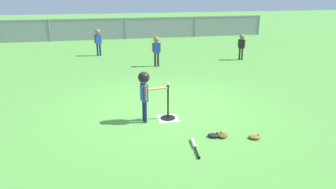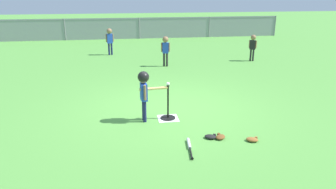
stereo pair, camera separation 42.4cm
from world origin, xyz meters
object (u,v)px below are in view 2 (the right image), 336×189
object	(u,v)px
spare_bat_silver	(189,145)
glove_tossed_aside	(252,139)
fielder_deep_center	(165,47)
batter_child	(144,86)
glove_by_plate	(220,137)
batting_tee	(168,113)
fielder_deep_left	(110,38)
glove_near_bats	(211,137)
baseball_on_tee	(168,84)
fielder_deep_right	(253,44)

from	to	relation	value
spare_bat_silver	glove_tossed_aside	size ratio (longest dim) A/B	2.71
fielder_deep_center	batter_child	bearing A→B (deg)	-103.15
spare_bat_silver	glove_by_plate	world-z (taller)	glove_by_plate
fielder_deep_center	spare_bat_silver	world-z (taller)	fielder_deep_center
batting_tee	fielder_deep_left	size ratio (longest dim) A/B	0.67
glove_by_plate	glove_tossed_aside	size ratio (longest dim) A/B	1.00
batter_child	fielder_deep_center	xyz separation A→B (m)	(1.15, 4.92, -0.08)
fielder_deep_center	spare_bat_silver	distance (m)	6.28
batter_child	fielder_deep_left	xyz separation A→B (m)	(-0.86, 7.32, -0.06)
glove_tossed_aside	batting_tee	bearing A→B (deg)	136.39
fielder_deep_center	glove_near_bats	xyz separation A→B (m)	(0.01, -5.95, -0.66)
baseball_on_tee	fielder_deep_left	world-z (taller)	fielder_deep_left
fielder_deep_center	glove_by_plate	world-z (taller)	fielder_deep_center
glove_by_plate	glove_near_bats	world-z (taller)	same
batter_child	glove_tossed_aside	distance (m)	2.40
baseball_on_tee	glove_by_plate	xyz separation A→B (m)	(0.83, -1.13, -0.75)
fielder_deep_right	glove_near_bats	distance (m)	7.24
batting_tee	glove_by_plate	distance (m)	1.40
fielder_deep_left	glove_by_plate	size ratio (longest dim) A/B	4.12
batting_tee	glove_near_bats	distance (m)	1.27
fielder_deep_left	glove_tossed_aside	size ratio (longest dim) A/B	4.14
batter_child	fielder_deep_left	bearing A→B (deg)	96.73
baseball_on_tee	glove_tossed_aside	distance (m)	2.06
fielder_deep_right	glove_tossed_aside	xyz separation A→B (m)	(-2.70, -6.58, -0.62)
glove_by_plate	glove_near_bats	distance (m)	0.18
batter_child	glove_by_plate	distance (m)	1.87
baseball_on_tee	spare_bat_silver	size ratio (longest dim) A/B	0.10
baseball_on_tee	fielder_deep_center	xyz separation A→B (m)	(0.64, 4.86, -0.09)
batting_tee	glove_near_bats	size ratio (longest dim) A/B	2.81
glove_by_plate	glove_tossed_aside	xyz separation A→B (m)	(0.55, -0.19, 0.00)
batting_tee	baseball_on_tee	bearing A→B (deg)	0.00
batter_child	fielder_deep_right	world-z (taller)	batter_child
spare_bat_silver	fielder_deep_left	bearing A→B (deg)	100.21
batter_child	fielder_deep_center	world-z (taller)	batter_child
spare_bat_silver	fielder_deep_center	bearing A→B (deg)	85.80
batting_tee	glove_near_bats	xyz separation A→B (m)	(0.65, -1.09, -0.09)
fielder_deep_center	glove_by_plate	xyz separation A→B (m)	(0.19, -5.98, -0.66)
baseball_on_tee	batter_child	xyz separation A→B (m)	(-0.51, -0.06, -0.01)
fielder_deep_center	glove_tossed_aside	size ratio (longest dim) A/B	4.03
fielder_deep_center	glove_tossed_aside	bearing A→B (deg)	-83.10
glove_near_bats	spare_bat_silver	bearing A→B (deg)	-149.09
glove_by_plate	batter_child	bearing A→B (deg)	141.51
glove_by_plate	glove_tossed_aside	bearing A→B (deg)	-19.34
spare_bat_silver	batter_child	bearing A→B (deg)	117.75
batter_child	fielder_deep_center	size ratio (longest dim) A/B	1.01
fielder_deep_right	fielder_deep_center	world-z (taller)	fielder_deep_center
fielder_deep_center	glove_near_bats	distance (m)	5.98
baseball_on_tee	glove_by_plate	size ratio (longest dim) A/B	0.27
batting_tee	fielder_deep_left	world-z (taller)	fielder_deep_left
fielder_deep_left	glove_tossed_aside	bearing A→B (deg)	-72.17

